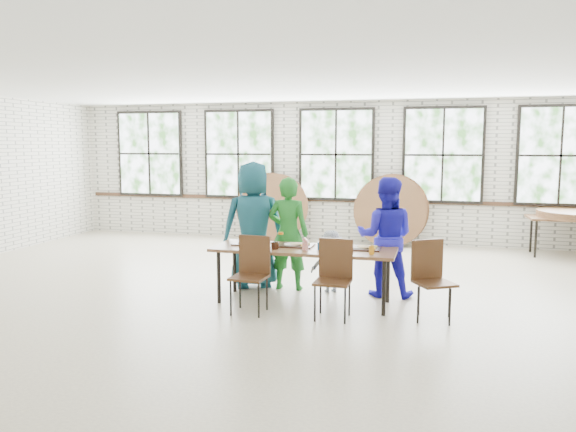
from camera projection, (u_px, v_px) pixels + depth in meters
The scene contains 11 objects.
room at pixel (336, 157), 11.98m from camera, with size 12.00×12.00×12.00m.
dining_table at pixel (304, 252), 7.37m from camera, with size 2.40×0.81×0.74m.
chair_near_left at pixel (252, 267), 7.03m from camera, with size 0.45×0.43×0.95m.
chair_near_right at pixel (334, 272), 6.80m from camera, with size 0.43×0.41×0.95m.
chair_spare at pixel (431, 273), 6.74m from camera, with size 0.57×0.56×0.95m.
adult_teal at pixel (254, 225), 8.20m from camera, with size 0.90×0.59×1.85m, color navy.
adult_green at pixel (288, 234), 8.08m from camera, with size 0.59×0.39×1.63m, color #1F7626.
toddler at pixel (331, 261), 7.97m from camera, with size 0.57×0.33×0.88m, color #111E37.
adult_blue at pixel (386, 237), 7.72m from camera, with size 0.80×0.62×1.65m, color #201CC6.
tabletop_clutter at pixel (310, 247), 7.32m from camera, with size 1.98×0.58×0.11m.
round_tops_leaning at pixel (330, 209), 11.89m from camera, with size 4.17×0.49×1.49m.
Camera 1 is at (2.07, -7.47, 2.09)m, focal length 35.00 mm.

